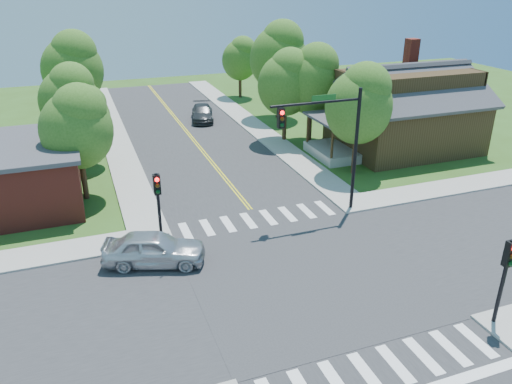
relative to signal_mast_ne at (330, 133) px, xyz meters
name	(u,v)px	position (x,y,z in m)	size (l,w,h in m)	color
ground	(305,277)	(-3.91, -5.59, -4.85)	(100.00, 100.00, 0.00)	#31531A
road_ns	(305,277)	(-3.91, -5.59, -4.83)	(10.00, 90.00, 0.04)	#2D2D30
road_ew	(305,277)	(-3.91, -5.59, -4.83)	(90.00, 10.00, 0.04)	#2D2D30
intersection_patch	(305,277)	(-3.91, -5.59, -4.85)	(10.20, 10.20, 0.06)	#2D2D30
sidewalk_ne	(396,140)	(11.90, 10.23, -4.78)	(40.00, 40.00, 0.14)	#9E9B93
crosswalk_north	(258,219)	(-3.91, 0.61, -4.80)	(8.85, 2.00, 0.01)	white
crosswalk_south	(381,368)	(-3.91, -11.79, -4.80)	(8.85, 2.00, 0.01)	white
centerline	(305,276)	(-3.91, -5.59, -4.80)	(0.30, 90.00, 0.01)	yellow
stop_bar	(466,379)	(-1.41, -13.19, -4.85)	(4.60, 0.45, 0.09)	white
signal_mast_ne	(330,133)	(0.00, 0.00, 0.00)	(5.30, 0.42, 7.20)	black
signal_pole_se	(507,267)	(1.69, -11.21, -2.19)	(0.34, 0.42, 3.80)	black
signal_pole_nw	(158,195)	(-9.51, -0.01, -2.19)	(0.34, 0.42, 3.80)	black
house_ne	(405,107)	(11.19, 8.65, -1.52)	(13.05, 8.80, 7.11)	#352512
tree_e_a	(360,102)	(4.91, 5.04, 0.17)	(4.51, 4.28, 7.67)	#382314
tree_e_b	(313,77)	(5.25, 12.78, 0.36)	(4.68, 4.45, 7.96)	#382314
tree_e_c	(279,54)	(5.51, 20.39, 1.09)	(5.33, 5.07, 9.07)	#382314
tree_e_d	(241,57)	(4.86, 29.74, -0.50)	(3.91, 3.72, 6.65)	#382314
tree_w_a	(77,125)	(-12.81, 7.00, -0.16)	(4.22, 4.01, 7.17)	#382314
tree_w_b	(70,97)	(-13.04, 14.67, -0.15)	(4.23, 4.01, 7.18)	#382314
tree_w_c	(73,66)	(-12.49, 22.23, 0.81)	(5.08, 4.83, 8.64)	#382314
tree_w_d	(73,68)	(-12.49, 30.92, -0.82)	(3.62, 3.44, 6.16)	#382314
tree_house	(287,81)	(3.23, 13.41, 0.12)	(4.46, 4.24, 7.59)	#382314
tree_bldg	(86,114)	(-12.17, 12.73, -1.00)	(3.46, 3.29, 5.89)	#382314
car_silver	(154,249)	(-10.20, -2.09, -4.03)	(5.18, 3.37, 1.64)	silver
car_dgrey	(202,113)	(-1.66, 21.76, -4.15)	(2.98, 5.12, 1.40)	#323538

